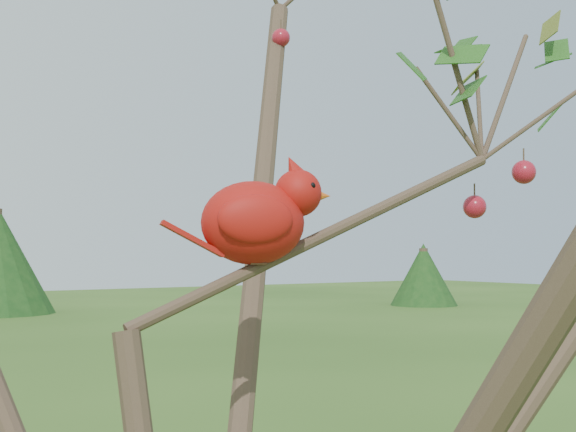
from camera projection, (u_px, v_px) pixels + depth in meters
name	position (u px, v px, depth m)	size (l,w,h in m)	color
crabapple_tree	(228.00, 191.00, 0.96)	(2.35, 2.05, 2.95)	#412F23
cardinal	(259.00, 218.00, 1.11)	(0.23, 0.15, 0.17)	red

